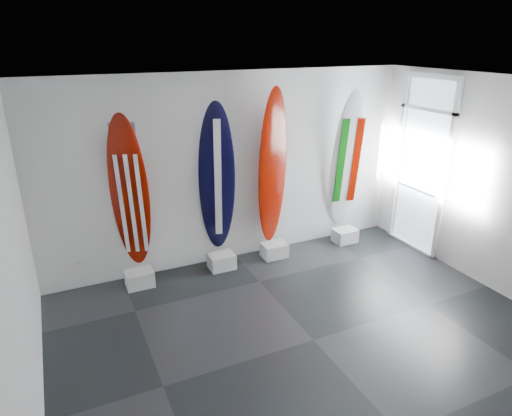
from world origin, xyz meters
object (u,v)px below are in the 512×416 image
surfboard_usa (130,194)px  surfboard_navy (217,180)px  surfboard_swiss (273,168)px  surfboard_italy (347,161)px

surfboard_usa → surfboard_navy: size_ratio=0.96×
surfboard_usa → surfboard_swiss: 2.23m
surfboard_usa → surfboard_swiss: surfboard_swiss is taller
surfboard_navy → surfboard_italy: (2.36, 0.00, 0.02)m
surfboard_navy → surfboard_swiss: (0.94, 0.00, 0.07)m
surfboard_usa → surfboard_italy: size_ratio=0.95×
surfboard_swiss → surfboard_italy: (1.42, 0.00, -0.05)m
surfboard_italy → surfboard_navy: bearing=-167.4°
surfboard_swiss → surfboard_usa: bearing=165.1°
surfboard_navy → surfboard_italy: surfboard_italy is taller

